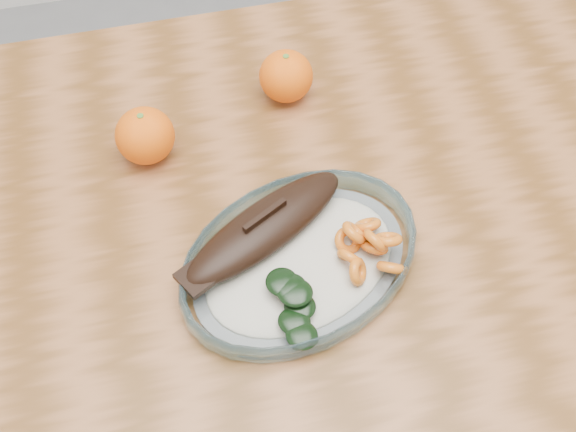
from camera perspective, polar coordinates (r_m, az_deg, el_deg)
The scene contains 5 objects.
ground at distance 1.54m, azimuth 0.04°, elevation -16.48°, with size 3.00×3.00×0.00m, color slate.
dining_table at distance 0.95m, azimuth 0.07°, elevation -3.71°, with size 1.20×0.80×0.75m.
plated_meal at distance 0.82m, azimuth 0.86°, elevation -3.33°, with size 0.68×0.68×0.08m.
orange_left at distance 0.92m, azimuth -11.23°, elevation 6.24°, with size 0.07×0.07×0.07m, color #F34F04.
orange_right at distance 0.98m, azimuth -0.16°, elevation 10.99°, with size 0.07×0.07×0.07m, color #F34F04.
Camera 1 is at (-0.12, -0.49, 1.46)m, focal length 45.00 mm.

